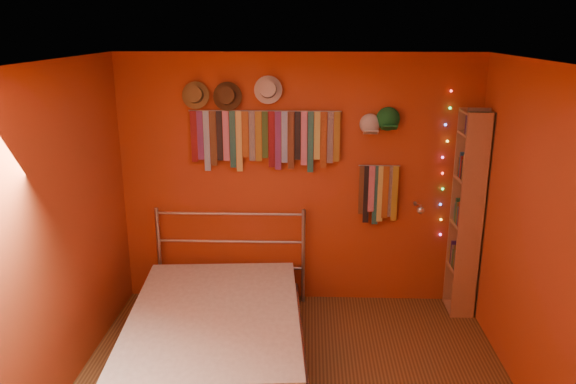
# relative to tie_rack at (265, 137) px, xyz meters

# --- Properties ---
(back_wall) EXTENTS (3.50, 0.02, 2.50)m
(back_wall) POSITION_rel_tie_rack_xyz_m (0.31, 0.06, -0.46)
(back_wall) COLOR #AD391C
(back_wall) RESTS_ON ground
(right_wall) EXTENTS (0.02, 3.50, 2.50)m
(right_wall) POSITION_rel_tie_rack_xyz_m (2.06, -1.69, -0.46)
(right_wall) COLOR #AD391C
(right_wall) RESTS_ON ground
(left_wall) EXTENTS (0.02, 3.50, 2.50)m
(left_wall) POSITION_rel_tie_rack_xyz_m (-1.44, -1.69, -0.46)
(left_wall) COLOR #AD391C
(left_wall) RESTS_ON ground
(ceiling) EXTENTS (3.50, 3.50, 0.02)m
(ceiling) POSITION_rel_tie_rack_xyz_m (0.31, -1.69, 0.79)
(ceiling) COLOR white
(ceiling) RESTS_ON back_wall
(tie_rack) EXTENTS (1.45, 0.03, 0.60)m
(tie_rack) POSITION_rel_tie_rack_xyz_m (0.00, 0.00, 0.00)
(tie_rack) COLOR #A5A5AA
(tie_rack) RESTS_ON back_wall
(small_tie_rack) EXTENTS (0.40, 0.03, 0.60)m
(small_tie_rack) POSITION_rel_tie_rack_xyz_m (1.10, 0.00, -0.54)
(small_tie_rack) COLOR #A5A5AA
(small_tie_rack) RESTS_ON back_wall
(fedora_olive) EXTENTS (0.26, 0.14, 0.26)m
(fedora_olive) POSITION_rel_tie_rack_xyz_m (-0.65, -0.03, 0.40)
(fedora_olive) COLOR brown
(fedora_olive) RESTS_ON back_wall
(fedora_brown) EXTENTS (0.27, 0.15, 0.27)m
(fedora_brown) POSITION_rel_tie_rack_xyz_m (-0.35, -0.03, 0.39)
(fedora_brown) COLOR #452F18
(fedora_brown) RESTS_ON back_wall
(fedora_white) EXTENTS (0.26, 0.14, 0.26)m
(fedora_white) POSITION_rel_tie_rack_xyz_m (0.03, -0.03, 0.45)
(fedora_white) COLOR beige
(fedora_white) RESTS_ON back_wall
(cap_white) EXTENTS (0.19, 0.24, 0.19)m
(cap_white) POSITION_rel_tie_rack_xyz_m (0.99, 0.01, 0.13)
(cap_white) COLOR silver
(cap_white) RESTS_ON back_wall
(cap_green) EXTENTS (0.20, 0.25, 0.20)m
(cap_green) POSITION_rel_tie_rack_xyz_m (1.16, 0.01, 0.18)
(cap_green) COLOR #186F2C
(cap_green) RESTS_ON back_wall
(fairy_lights) EXTENTS (0.06, 0.02, 1.44)m
(fairy_lights) POSITION_rel_tie_rack_xyz_m (1.73, 0.02, -0.27)
(fairy_lights) COLOR #FF3333
(fairy_lights) RESTS_ON back_wall
(reading_lamp) EXTENTS (0.08, 0.32, 0.10)m
(reading_lamp) POSITION_rel_tie_rack_xyz_m (1.48, -0.18, -0.65)
(reading_lamp) COLOR #A5A5AA
(reading_lamp) RESTS_ON back_wall
(bookshelf) EXTENTS (0.25, 0.34, 2.00)m
(bookshelf) POSITION_rel_tie_rack_xyz_m (1.97, -0.16, -0.69)
(bookshelf) COLOR #A9724C
(bookshelf) RESTS_ON ground
(bed) EXTENTS (1.65, 2.11, 0.99)m
(bed) POSITION_rel_tie_rack_xyz_m (-0.36, -1.07, -1.48)
(bed) COLOR #A5A5AA
(bed) RESTS_ON ground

